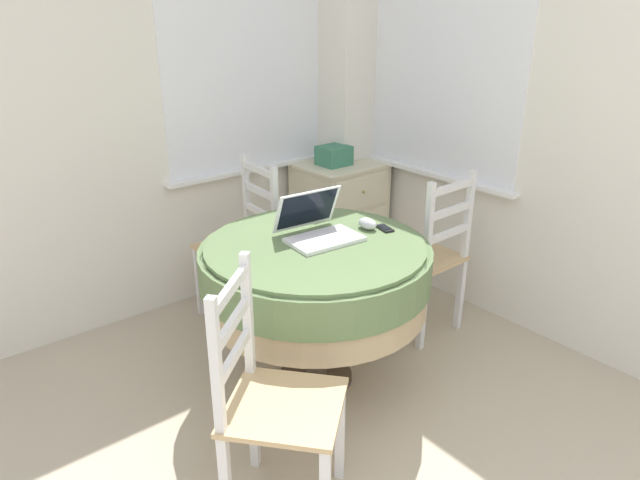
# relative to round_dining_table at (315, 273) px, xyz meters

# --- Properties ---
(corner_room_shell) EXTENTS (4.27, 4.65, 2.55)m
(corner_room_shell) POSITION_rel_round_dining_table_xyz_m (0.37, 0.15, 0.69)
(corner_room_shell) COLOR white
(corner_room_shell) RESTS_ON ground_plane
(round_dining_table) EXTENTS (1.06, 1.06, 0.73)m
(round_dining_table) POSITION_rel_round_dining_table_xyz_m (0.00, 0.00, 0.00)
(round_dining_table) COLOR #4C3D2D
(round_dining_table) RESTS_ON ground_plane
(laptop) EXTENTS (0.35, 0.32, 0.21)m
(laptop) POSITION_rel_round_dining_table_xyz_m (0.05, 0.04, 0.19)
(laptop) COLOR white
(laptop) RESTS_ON round_dining_table
(computer_mouse) EXTENTS (0.07, 0.11, 0.05)m
(computer_mouse) POSITION_rel_round_dining_table_xyz_m (0.31, -0.02, 0.17)
(computer_mouse) COLOR silver
(computer_mouse) RESTS_ON round_dining_table
(cell_phone) EXTENTS (0.07, 0.11, 0.01)m
(cell_phone) POSITION_rel_round_dining_table_xyz_m (0.37, -0.07, 0.15)
(cell_phone) COLOR black
(cell_phone) RESTS_ON round_dining_table
(dining_chair_near_back_window) EXTENTS (0.42, 0.41, 0.94)m
(dining_chair_near_back_window) POSITION_rel_round_dining_table_xyz_m (0.08, 0.77, -0.14)
(dining_chair_near_back_window) COLOR tan
(dining_chair_near_back_window) RESTS_ON ground_plane
(dining_chair_near_right_window) EXTENTS (0.39, 0.40, 0.94)m
(dining_chair_near_right_window) POSITION_rel_round_dining_table_xyz_m (0.78, -0.01, -0.14)
(dining_chair_near_right_window) COLOR tan
(dining_chair_near_right_window) RESTS_ON ground_plane
(dining_chair_camera_near) EXTENTS (0.55, 0.55, 0.94)m
(dining_chair_camera_near) POSITION_rel_round_dining_table_xyz_m (-0.59, -0.50, -0.14)
(dining_chair_camera_near) COLOR tan
(dining_chair_camera_near) RESTS_ON ground_plane
(corner_cabinet) EXTENTS (0.54, 0.48, 0.77)m
(corner_cabinet) POSITION_rel_round_dining_table_xyz_m (0.94, 0.91, -0.20)
(corner_cabinet) COLOR beige
(corner_cabinet) RESTS_ON ground_plane
(storage_box) EXTENTS (0.19, 0.17, 0.12)m
(storage_box) POSITION_rel_round_dining_table_xyz_m (0.88, 0.91, 0.24)
(storage_box) COLOR #387A5B
(storage_box) RESTS_ON corner_cabinet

